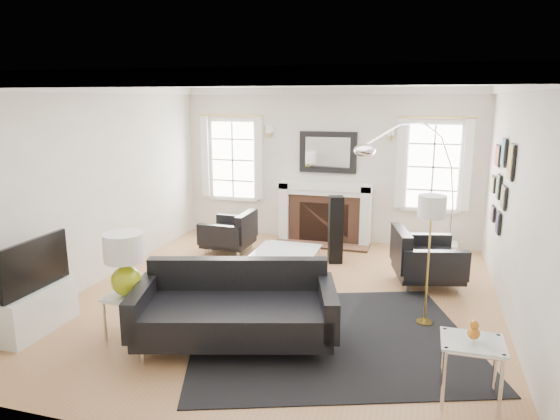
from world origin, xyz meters
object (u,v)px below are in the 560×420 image
(sofa, at_px, (235,309))
(armchair_left, at_px, (231,233))
(fireplace, at_px, (325,214))
(coffee_table, at_px, (286,252))
(arc_floor_lamp, at_px, (411,185))
(armchair_right, at_px, (423,260))
(gourd_lamp, at_px, (125,260))

(sofa, distance_m, armchair_left, 3.32)
(fireplace, distance_m, coffee_table, 1.97)
(fireplace, bearing_deg, arc_floor_lamp, -25.95)
(coffee_table, height_order, arc_floor_lamp, arc_floor_lamp)
(sofa, relative_size, armchair_left, 2.58)
(coffee_table, bearing_deg, armchair_right, 5.82)
(sofa, xyz_separation_m, gourd_lamp, (-1.20, -0.20, 0.51))
(gourd_lamp, height_order, arc_floor_lamp, arc_floor_lamp)
(armchair_left, height_order, arc_floor_lamp, arc_floor_lamp)
(arc_floor_lamp, bearing_deg, fireplace, 154.05)
(coffee_table, relative_size, arc_floor_lamp, 0.39)
(fireplace, xyz_separation_m, armchair_right, (1.76, -1.75, -0.17))
(coffee_table, bearing_deg, fireplace, 84.30)
(sofa, relative_size, armchair_right, 1.98)
(armchair_right, relative_size, arc_floor_lamp, 0.50)
(sofa, bearing_deg, armchair_left, 112.44)
(fireplace, relative_size, gourd_lamp, 2.42)
(coffee_table, distance_m, gourd_lamp, 2.68)
(armchair_right, relative_size, gourd_lamp, 1.67)
(fireplace, distance_m, armchair_right, 2.49)
(sofa, height_order, armchair_left, sofa)
(coffee_table, xyz_separation_m, arc_floor_lamp, (1.71, 1.21, 0.89))
(coffee_table, bearing_deg, gourd_lamp, -116.55)
(coffee_table, bearing_deg, arc_floor_lamp, 35.37)
(gourd_lamp, distance_m, arc_floor_lamp, 4.60)
(armchair_left, relative_size, coffee_table, 0.99)
(armchair_left, bearing_deg, arc_floor_lamp, 5.94)
(armchair_left, bearing_deg, sofa, -67.56)
(coffee_table, bearing_deg, armchair_left, 143.75)
(arc_floor_lamp, bearing_deg, coffee_table, -144.63)
(gourd_lamp, bearing_deg, sofa, 9.24)
(fireplace, height_order, coffee_table, fireplace)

